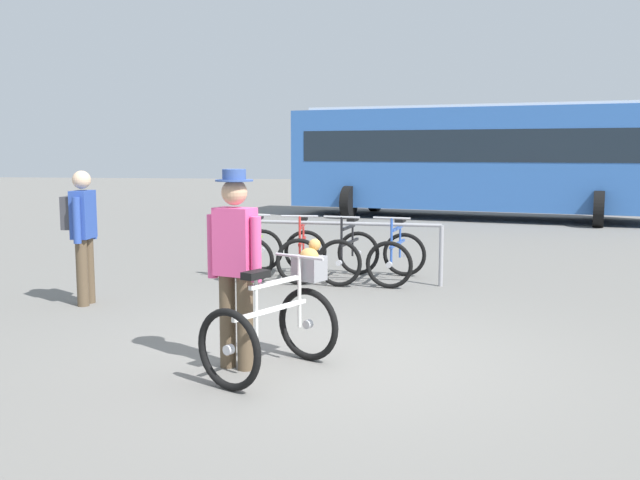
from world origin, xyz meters
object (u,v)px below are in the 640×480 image
Objects in this scene: racked_bike_black at (349,255)px; featured_bicycle at (280,315)px; racked_bike_blue at (397,257)px; pedestrian_with_backpack at (82,229)px; bus_distant at (475,156)px; person_with_featured_bike at (235,261)px; racked_bike_red at (302,254)px; racked_bike_lime at (257,252)px.

racked_bike_black is 0.96× the size of featured_bicycle.
pedestrian_with_backpack is at bearing -150.95° from racked_bike_blue.
bus_distant is (1.68, 10.06, 1.37)m from racked_bike_blue.
bus_distant is at bearing 78.65° from person_with_featured_bike.
featured_bicycle is 0.12× the size of bus_distant.
racked_bike_blue is at bearing 29.05° from pedestrian_with_backpack.
featured_bicycle reaches higher than racked_bike_red.
racked_bike_red is 0.95× the size of racked_bike_blue.
person_with_featured_bike reaches higher than racked_bike_lime.
person_with_featured_bike is (0.20, -4.39, 0.58)m from racked_bike_red.
racked_bike_lime is 1.00× the size of racked_bike_red.
pedestrian_with_backpack is (-2.92, 2.24, 0.45)m from featured_bicycle.
bus_distant reaches higher than racked_bike_lime.
person_with_featured_bike is (-0.50, -4.35, 0.58)m from racked_bike_black.
racked_bike_lime is at bearing 106.16° from featured_bicycle.
racked_bike_black is 1.00× the size of racked_bike_blue.
person_with_featured_bike reaches higher than racked_bike_red.
racked_bike_red and racked_bike_blue have the same top height.
person_with_featured_bike is 14.66m from bus_distant.
racked_bike_black is (1.40, -0.09, 0.00)m from racked_bike_lime.
racked_bike_lime is 0.90× the size of featured_bicycle.
racked_bike_blue is at bearing -3.81° from racked_bike_lime.
person_with_featured_bike is at bearing -101.35° from bus_distant.
racked_bike_black is at bearing -3.81° from racked_bike_lime.
racked_bike_lime is 2.10m from racked_bike_blue.
racked_bike_blue is 4.50m from person_with_featured_bike.
featured_bicycle is at bearing -99.84° from bus_distant.
racked_bike_red is at bearing 42.85° from pedestrian_with_backpack.
pedestrian_with_backpack is (-3.73, -2.07, 0.57)m from racked_bike_blue.
featured_bicycle reaches higher than racked_bike_lime.
bus_distant reaches higher than person_with_featured_bike.
racked_bike_red is 0.70m from racked_bike_black.
person_with_featured_bike reaches higher than featured_bicycle.
racked_bike_red is at bearing -3.81° from racked_bike_lime.
racked_bike_blue is 4.31m from pedestrian_with_backpack.
racked_bike_lime is 0.66× the size of person_with_featured_bike.
racked_bike_lime is 2.81m from pedestrian_with_backpack.
racked_bike_red is 4.44m from featured_bicycle.
racked_bike_red is at bearing 176.19° from racked_bike_blue.
racked_bike_lime is 0.11× the size of bus_distant.
person_with_featured_bike is (-1.20, -4.30, 0.58)m from racked_bike_blue.
racked_bike_black is 4.36m from featured_bicycle.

